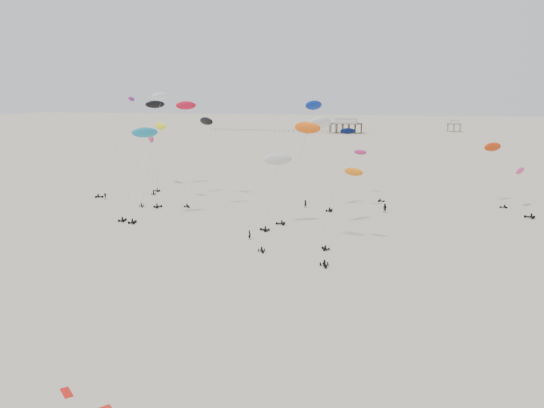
% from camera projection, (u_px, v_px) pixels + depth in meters
% --- Properties ---
extents(ground_plane, '(900.00, 900.00, 0.00)m').
position_uv_depth(ground_plane, '(338.00, 163.00, 198.13)').
color(ground_plane, beige).
extents(pavilion_main, '(21.00, 13.00, 9.80)m').
position_uv_depth(pavilion_main, '(346.00, 127.00, 342.65)').
color(pavilion_main, brown).
rests_on(pavilion_main, ground).
extents(pavilion_small, '(9.00, 7.00, 8.00)m').
position_uv_depth(pavilion_small, '(454.00, 126.00, 356.40)').
color(pavilion_small, brown).
rests_on(pavilion_small, ground).
extents(pier_fence, '(80.20, 0.20, 1.50)m').
position_uv_depth(pier_fence, '(268.00, 131.00, 354.53)').
color(pier_fence, black).
rests_on(pier_fence, ground).
extents(rig_0, '(4.12, 14.73, 26.51)m').
position_uv_depth(rig_0, '(157.00, 115.00, 125.63)').
color(rig_0, black).
rests_on(rig_0, ground).
extents(rig_1, '(5.81, 4.94, 18.21)m').
position_uv_depth(rig_1, '(340.00, 164.00, 115.04)').
color(rig_1, black).
rests_on(rig_1, ground).
extents(rig_2, '(5.62, 4.25, 9.44)m').
position_uv_depth(rig_2, '(517.00, 178.00, 118.54)').
color(rig_2, black).
rests_on(rig_2, ground).
extents(rig_3, '(5.74, 16.53, 18.10)m').
position_uv_depth(rig_3, '(344.00, 202.00, 85.63)').
color(rig_3, black).
rests_on(rig_3, ground).
extents(rig_4, '(9.73, 7.96, 21.36)m').
position_uv_depth(rig_4, '(301.00, 145.00, 86.12)').
color(rig_4, black).
rests_on(rig_4, ground).
extents(rig_5, '(5.60, 11.23, 19.16)m').
position_uv_depth(rig_5, '(160.00, 149.00, 123.30)').
color(rig_5, black).
rests_on(rig_5, ground).
extents(rig_6, '(9.86, 17.59, 19.14)m').
position_uv_depth(rig_6, '(151.00, 144.00, 145.89)').
color(rig_6, black).
rests_on(rig_6, ground).
extents(rig_7, '(5.64, 16.07, 26.73)m').
position_uv_depth(rig_7, '(116.00, 146.00, 135.27)').
color(rig_7, black).
rests_on(rig_7, ground).
extents(rig_8, '(6.58, 18.19, 23.71)m').
position_uv_depth(rig_8, '(320.00, 134.00, 96.98)').
color(rig_8, black).
rests_on(rig_8, ground).
extents(rig_9, '(7.04, 17.93, 26.37)m').
position_uv_depth(rig_9, '(308.00, 125.00, 111.42)').
color(rig_9, black).
rests_on(rig_9, ground).
extents(rig_10, '(9.52, 18.09, 19.82)m').
position_uv_depth(rig_10, '(500.00, 161.00, 119.77)').
color(rig_10, black).
rests_on(rig_10, ground).
extents(rig_11, '(8.34, 10.22, 14.15)m').
position_uv_depth(rig_11, '(366.00, 166.00, 131.36)').
color(rig_11, black).
rests_on(rig_11, ground).
extents(rig_13, '(6.76, 10.96, 23.89)m').
position_uv_depth(rig_13, '(155.00, 116.00, 142.41)').
color(rig_13, black).
rests_on(rig_13, ground).
extents(rig_14, '(5.04, 16.22, 21.76)m').
position_uv_depth(rig_14, '(204.00, 131.00, 127.78)').
color(rig_14, black).
rests_on(rig_14, ground).
extents(rig_15, '(6.98, 8.17, 18.94)m').
position_uv_depth(rig_15, '(141.00, 146.00, 107.14)').
color(rig_15, black).
rests_on(rig_15, ground).
extents(rig_16, '(9.20, 17.78, 26.72)m').
position_uv_depth(rig_16, '(173.00, 133.00, 111.52)').
color(rig_16, black).
rests_on(rig_16, ground).
extents(rig_17, '(5.77, 8.02, 14.39)m').
position_uv_depth(rig_17, '(276.00, 168.00, 101.21)').
color(rig_17, black).
rests_on(rig_17, ground).
extents(spectator_0, '(0.88, 0.85, 2.00)m').
position_uv_depth(spectator_0, '(250.00, 239.00, 93.92)').
color(spectator_0, black).
rests_on(spectator_0, ground).
extents(spectator_1, '(1.31, 1.17, 2.32)m').
position_uv_depth(spectator_1, '(385.00, 213.00, 115.02)').
color(spectator_1, black).
rests_on(spectator_1, ground).
extents(spectator_2, '(1.17, 0.70, 1.89)m').
position_uv_depth(spectator_2, '(105.00, 199.00, 129.59)').
color(spectator_2, black).
rests_on(spectator_2, ground).
extents(spectator_3, '(0.94, 0.82, 2.17)m').
position_uv_depth(spectator_3, '(305.00, 208.00, 119.99)').
color(spectator_3, black).
rests_on(spectator_3, ground).
extents(grounded_kite_b, '(1.80, 1.74, 0.07)m').
position_uv_depth(grounded_kite_b, '(67.00, 393.00, 45.80)').
color(grounded_kite_b, red).
rests_on(grounded_kite_b, ground).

